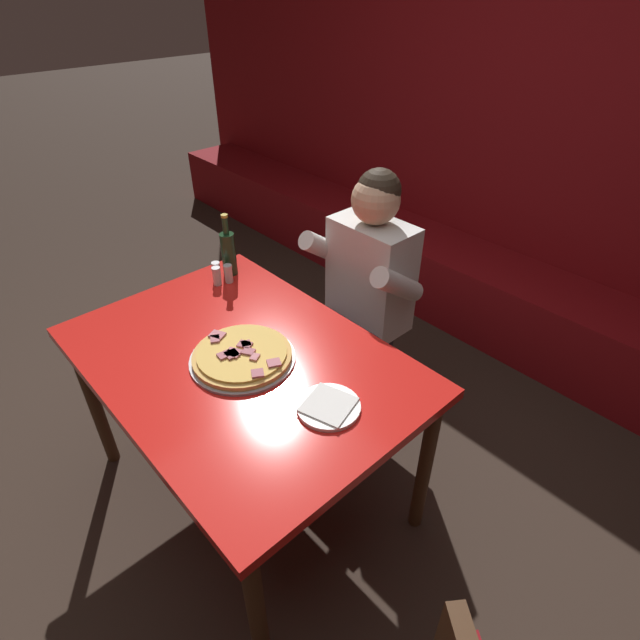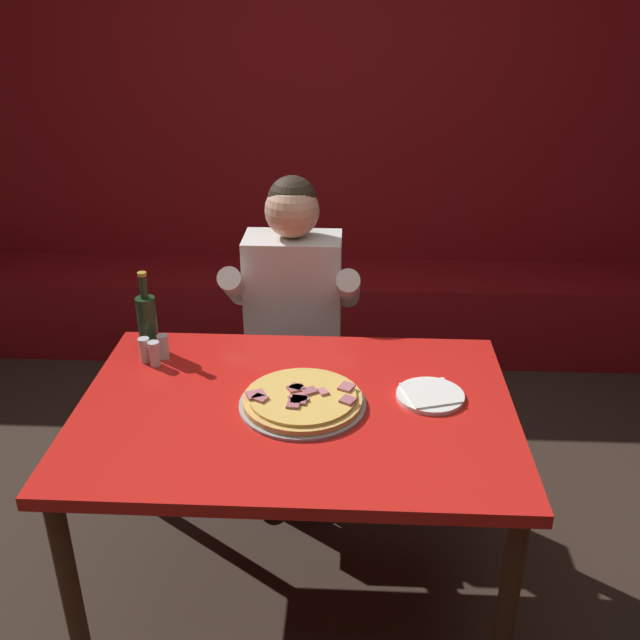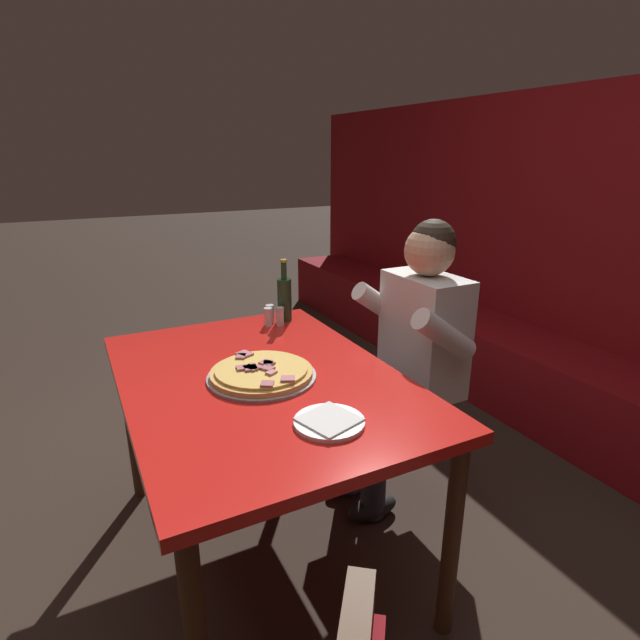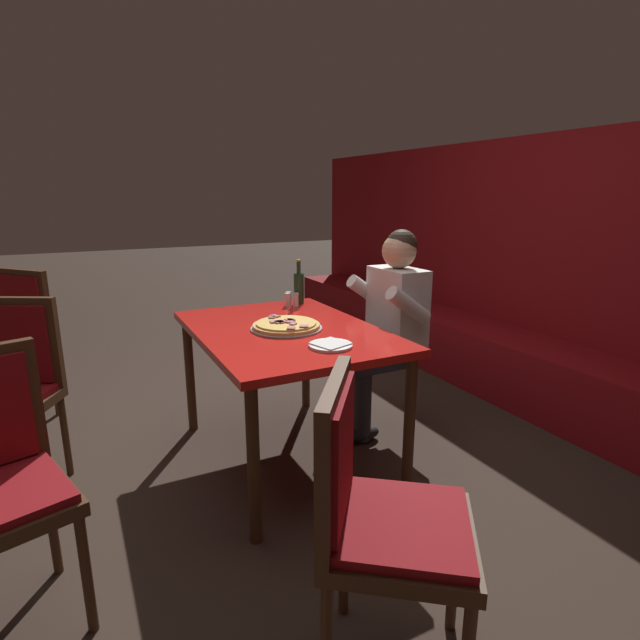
# 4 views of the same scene
# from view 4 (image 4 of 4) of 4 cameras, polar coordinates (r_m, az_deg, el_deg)

# --- Properties ---
(ground_plane) EXTENTS (24.00, 24.00, 0.00)m
(ground_plane) POSITION_cam_4_polar(r_m,az_deg,el_deg) (3.01, -3.77, -15.34)
(ground_plane) COLOR #33261E
(booth_wall_panel) EXTENTS (6.80, 0.16, 1.90)m
(booth_wall_panel) POSITION_cam_4_polar(r_m,az_deg,el_deg) (4.03, 25.95, 5.24)
(booth_wall_panel) COLOR maroon
(booth_wall_panel) RESTS_ON ground_plane
(booth_bench) EXTENTS (6.46, 0.48, 0.46)m
(booth_bench) POSITION_cam_4_polar(r_m,az_deg,el_deg) (3.95, 21.96, -5.31)
(booth_bench) COLOR maroon
(booth_bench) RESTS_ON ground_plane
(main_dining_table) EXTENTS (1.32, 0.93, 0.78)m
(main_dining_table) POSITION_cam_4_polar(r_m,az_deg,el_deg) (2.73, -4.01, -2.58)
(main_dining_table) COLOR #422816
(main_dining_table) RESTS_ON ground_plane
(pizza) EXTENTS (0.39, 0.39, 0.05)m
(pizza) POSITION_cam_4_polar(r_m,az_deg,el_deg) (2.68, -3.82, -0.65)
(pizza) COLOR #9E9EA3
(pizza) RESTS_ON main_dining_table
(plate_white_paper) EXTENTS (0.21, 0.21, 0.02)m
(plate_white_paper) POSITION_cam_4_polar(r_m,az_deg,el_deg) (2.37, 1.22, -2.88)
(plate_white_paper) COLOR white
(plate_white_paper) RESTS_ON main_dining_table
(beer_bottle) EXTENTS (0.07, 0.07, 0.29)m
(beer_bottle) POSITION_cam_4_polar(r_m,az_deg,el_deg) (3.28, -2.44, 3.77)
(beer_bottle) COLOR #19381E
(beer_bottle) RESTS_ON main_dining_table
(shaker_oregano) EXTENTS (0.04, 0.04, 0.09)m
(shaker_oregano) POSITION_cam_4_polar(r_m,az_deg,el_deg) (3.26, -3.62, 2.42)
(shaker_oregano) COLOR silver
(shaker_oregano) RESTS_ON main_dining_table
(shaker_red_pepper_flakes) EXTENTS (0.04, 0.04, 0.09)m
(shaker_red_pepper_flakes) POSITION_cam_4_polar(r_m,az_deg,el_deg) (3.22, -2.79, 2.28)
(shaker_red_pepper_flakes) COLOR silver
(shaker_red_pepper_flakes) RESTS_ON main_dining_table
(shaker_parmesan) EXTENTS (0.04, 0.04, 0.09)m
(shaker_parmesan) POSITION_cam_4_polar(r_m,az_deg,el_deg) (3.22, -3.74, 2.25)
(shaker_parmesan) COLOR silver
(shaker_parmesan) RESTS_ON main_dining_table
(diner_seated_blue_shirt) EXTENTS (0.53, 0.53, 1.27)m
(diner_seated_blue_shirt) POSITION_cam_4_polar(r_m,az_deg,el_deg) (3.11, 7.46, -0.32)
(diner_seated_blue_shirt) COLOR black
(diner_seated_blue_shirt) RESTS_ON ground_plane
(dining_chair_by_booth) EXTENTS (0.62, 0.62, 0.97)m
(dining_chair_by_booth) POSITION_cam_4_polar(r_m,az_deg,el_deg) (1.59, 6.28, -20.48)
(dining_chair_by_booth) COLOR #422816
(dining_chair_by_booth) RESTS_ON ground_plane
(dining_chair_side_aisle) EXTENTS (0.60, 0.60, 0.98)m
(dining_chair_side_aisle) POSITION_cam_4_polar(r_m,az_deg,el_deg) (2.94, -32.14, -6.06)
(dining_chair_side_aisle) COLOR #422816
(dining_chair_side_aisle) RESTS_ON ground_plane
(dining_chair_far_right) EXTENTS (0.62, 0.62, 1.00)m
(dining_chair_far_right) POSITION_cam_4_polar(r_m,az_deg,el_deg) (3.86, -31.73, -1.44)
(dining_chair_far_right) COLOR #422816
(dining_chair_far_right) RESTS_ON ground_plane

